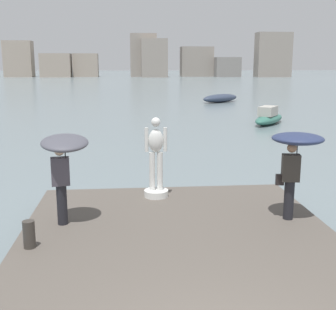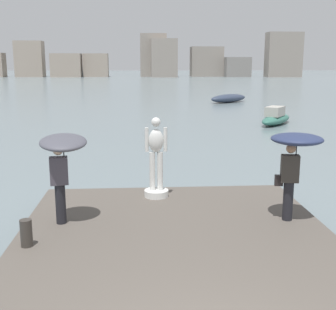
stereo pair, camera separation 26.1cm
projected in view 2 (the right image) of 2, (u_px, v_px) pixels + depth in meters
The scene contains 9 objects.
ground_plane at pixel (146, 102), 43.78m from camera, with size 400.00×400.00×0.00m, color slate.
pier at pixel (186, 292), 7.05m from camera, with size 6.51×10.83×0.40m, color #564F47.
statue_white_figure at pixel (156, 165), 11.27m from camera, with size 0.63×0.63×2.09m.
onlooker_left at pixel (62, 155), 9.27m from camera, with size 1.16×1.18×1.99m.
onlooker_right at pixel (295, 150), 9.43m from camera, with size 1.30×1.30×1.95m.
mooring_bollard at pixel (26, 233), 8.28m from camera, with size 0.23×0.23×0.53m, color #38332D.
boat_near at pixel (229, 98), 43.41m from camera, with size 4.76×4.23×0.81m.
boat_far at pixel (276, 118), 27.74m from camera, with size 3.34×4.00×1.16m.
distant_skyline at pixel (155, 60), 124.17m from camera, with size 91.72×12.47×12.29m.
Camera 2 is at (-0.72, -3.99, 3.83)m, focal length 46.57 mm.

